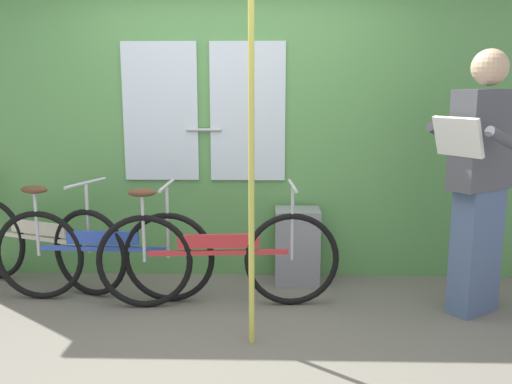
% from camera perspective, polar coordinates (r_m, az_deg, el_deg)
% --- Properties ---
extents(ground_plane, '(6.04, 4.09, 0.04)m').
position_cam_1_polar(ground_plane, '(3.69, -3.97, -14.86)').
color(ground_plane, '#666056').
extents(train_door_wall, '(5.04, 0.28, 2.39)m').
position_cam_1_polar(train_door_wall, '(4.57, -2.80, 6.70)').
color(train_door_wall, '#56934C').
rests_on(train_door_wall, ground_plane).
extents(bicycle_near_door, '(1.65, 0.44, 0.89)m').
position_cam_1_polar(bicycle_near_door, '(4.28, -15.40, -6.03)').
color(bicycle_near_door, black).
rests_on(bicycle_near_door, ground_plane).
extents(bicycle_leaning_behind, '(1.74, 0.44, 0.89)m').
position_cam_1_polar(bicycle_leaning_behind, '(4.03, -3.96, -6.65)').
color(bicycle_leaning_behind, black).
rests_on(bicycle_leaning_behind, ground_plane).
extents(bicycle_by_pole, '(1.55, 0.71, 0.88)m').
position_cam_1_polar(bicycle_by_pole, '(4.73, -21.28, -4.80)').
color(bicycle_by_pole, black).
rests_on(bicycle_by_pole, ground_plane).
extents(passenger_reading_newspaper, '(0.65, 0.60, 1.81)m').
position_cam_1_polar(passenger_reading_newspaper, '(4.07, 21.92, 1.35)').
color(passenger_reading_newspaper, slate).
rests_on(passenger_reading_newspaper, ground_plane).
extents(trash_bin_by_wall, '(0.35, 0.28, 0.61)m').
position_cam_1_polar(trash_bin_by_wall, '(4.52, 4.21, -5.52)').
color(trash_bin_by_wall, gray).
rests_on(trash_bin_by_wall, ground_plane).
extents(handrail_pole, '(0.04, 0.04, 2.35)m').
position_cam_1_polar(handrail_pole, '(3.28, -0.47, 3.80)').
color(handrail_pole, '#C6C14C').
rests_on(handrail_pole, ground_plane).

